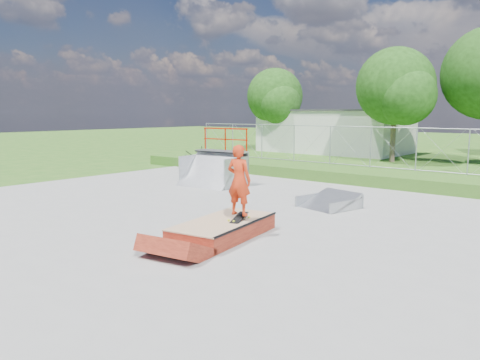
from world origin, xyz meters
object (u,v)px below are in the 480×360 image
object	(u,v)px
flat_bank_ramp	(329,201)
skater	(239,183)
grind_box	(223,229)
quarter_pipe	(212,158)

from	to	relation	value
flat_bank_ramp	skater	size ratio (longest dim) A/B	0.94
grind_box	flat_bank_ramp	distance (m)	4.61
skater	grind_box	bearing A→B (deg)	43.55
grind_box	quarter_pipe	size ratio (longest dim) A/B	1.31
quarter_pipe	skater	xyz separation A→B (m)	(5.76, -5.20, 0.15)
grind_box	quarter_pipe	xyz separation A→B (m)	(-5.52, 5.50, 0.93)
grind_box	skater	xyz separation A→B (m)	(0.23, 0.30, 1.08)
flat_bank_ramp	skater	xyz separation A→B (m)	(0.01, -4.30, 1.07)
grind_box	quarter_pipe	distance (m)	7.85
flat_bank_ramp	grind_box	bearing A→B (deg)	-79.96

